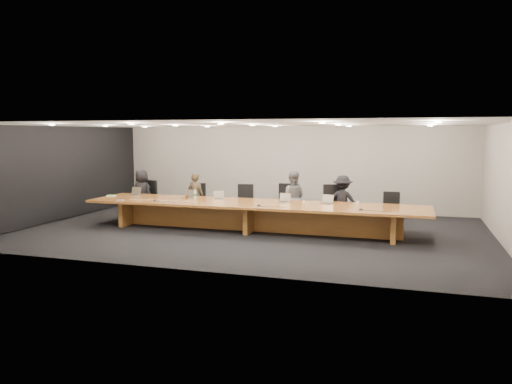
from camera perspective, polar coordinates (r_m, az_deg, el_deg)
ground at (r=13.21m, az=-0.39°, el=-4.46°), size 12.00×12.00×0.00m
back_wall at (r=16.85m, az=3.79°, el=2.74°), size 12.00×0.02×2.80m
left_wall_panel at (r=15.87m, az=-21.27°, el=1.96°), size 0.08×7.84×2.74m
conference_table at (r=13.12m, az=-0.39°, el=-2.23°), size 9.00×1.80×0.75m
chair_far_left at (r=15.82m, az=-12.43°, el=-0.69°), size 0.70×0.70×1.13m
chair_left at (r=15.08m, az=-6.75°, el=-1.02°), size 0.66×0.66×1.09m
chair_mid_left at (r=14.49m, az=-1.41°, el=-1.25°), size 0.61×0.61×1.11m
chair_mid_right at (r=14.21m, az=3.28°, el=-1.32°), size 0.62×0.62×1.15m
chair_right at (r=13.81m, az=8.76°, el=-1.56°), size 0.74×0.74×1.18m
chair_far_right at (r=13.65m, az=15.18°, el=-2.12°), size 0.55×0.55×1.04m
person_a at (r=15.74m, az=-12.91°, el=-0.14°), size 0.78×0.57×1.46m
person_b at (r=14.94m, az=-6.90°, el=-0.47°), size 0.54×0.38×1.41m
person_c at (r=13.98m, az=4.19°, el=-0.70°), size 0.81×0.68×1.52m
person_d at (r=13.84m, az=9.87°, el=-1.06°), size 0.94×0.56×1.42m
laptop_a at (r=15.04m, az=-13.79°, el=0.09°), size 0.35×0.28×0.25m
laptop_b at (r=14.12m, az=-7.83°, el=-0.21°), size 0.37×0.33×0.24m
laptop_c at (r=13.85m, az=-4.34°, el=-0.33°), size 0.34×0.28×0.23m
laptop_d at (r=13.14m, az=3.13°, el=-0.67°), size 0.35×0.29×0.24m
laptop_e at (r=12.99m, az=8.03°, el=-0.82°), size 0.35×0.29×0.24m
water_bottle at (r=13.86m, az=-7.00°, el=-0.31°), size 0.10×0.10×0.25m
amber_mug at (r=14.01m, az=-7.94°, el=-0.55°), size 0.10×0.10×0.10m
paper_cup_near at (r=12.81m, az=5.54°, el=-1.24°), size 0.09×0.09×0.09m
paper_cup_far at (r=12.86m, az=11.55°, el=-1.28°), size 0.09×0.09×0.10m
notepad at (r=15.07m, az=-16.21°, el=-0.42°), size 0.32×0.29×0.02m
lime_gadget at (r=15.06m, az=-16.20°, el=-0.36°), size 0.16×0.11×0.02m
av_box at (r=13.97m, az=-15.28°, el=-0.91°), size 0.20×0.15×0.03m
mic_left at (r=13.70m, az=-11.51°, el=-0.95°), size 0.14×0.14×0.03m
mic_center at (r=12.49m, az=0.32°, el=-1.53°), size 0.16×0.16×0.03m
mic_right at (r=12.10m, az=11.90°, el=-1.94°), size 0.13×0.13×0.03m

